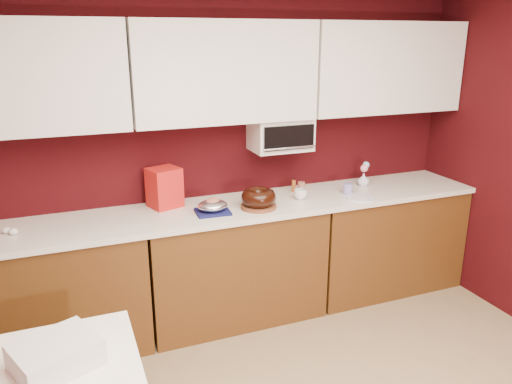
{
  "coord_description": "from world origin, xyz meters",
  "views": [
    {
      "loc": [
        -1.12,
        -1.34,
        2.09
      ],
      "look_at": [
        0.14,
        1.84,
        1.02
      ],
      "focal_mm": 35.0,
      "sensor_mm": 36.0,
      "label": 1
    }
  ],
  "objects": [
    {
      "name": "wall_back",
      "position": [
        0.0,
        2.25,
        1.25
      ],
      "size": [
        4.0,
        0.02,
        2.5
      ],
      "primitive_type": "cube",
      "color": "#340709",
      "rests_on": "floor"
    },
    {
      "name": "base_cabinet_left",
      "position": [
        -1.33,
        1.94,
        0.43
      ],
      "size": [
        1.31,
        0.58,
        0.86
      ],
      "primitive_type": "cube",
      "color": "#553111",
      "rests_on": "floor"
    },
    {
      "name": "base_cabinet_center",
      "position": [
        0.0,
        1.94,
        0.43
      ],
      "size": [
        1.31,
        0.58,
        0.86
      ],
      "primitive_type": "cube",
      "color": "#553111",
      "rests_on": "floor"
    },
    {
      "name": "base_cabinet_right",
      "position": [
        1.33,
        1.94,
        0.43
      ],
      "size": [
        1.31,
        0.58,
        0.86
      ],
      "primitive_type": "cube",
      "color": "#553111",
      "rests_on": "floor"
    },
    {
      "name": "countertop",
      "position": [
        0.0,
        1.94,
        0.88
      ],
      "size": [
        4.0,
        0.62,
        0.04
      ],
      "primitive_type": "cube",
      "color": "silver",
      "rests_on": "base_cabinet_center"
    },
    {
      "name": "upper_cabinet_left",
      "position": [
        -1.33,
        2.08,
        1.85
      ],
      "size": [
        1.31,
        0.33,
        0.7
      ],
      "primitive_type": "cube",
      "color": "white",
      "rests_on": "wall_back"
    },
    {
      "name": "upper_cabinet_center",
      "position": [
        0.0,
        2.08,
        1.85
      ],
      "size": [
        1.31,
        0.33,
        0.7
      ],
      "primitive_type": "cube",
      "color": "white",
      "rests_on": "wall_back"
    },
    {
      "name": "upper_cabinet_right",
      "position": [
        1.33,
        2.08,
        1.85
      ],
      "size": [
        1.31,
        0.33,
        0.7
      ],
      "primitive_type": "cube",
      "color": "white",
      "rests_on": "wall_back"
    },
    {
      "name": "toaster_oven",
      "position": [
        0.45,
        2.1,
        1.38
      ],
      "size": [
        0.45,
        0.3,
        0.25
      ],
      "primitive_type": "cube",
      "color": "white",
      "rests_on": "upper_cabinet_center"
    },
    {
      "name": "toaster_oven_door",
      "position": [
        0.45,
        1.94,
        1.38
      ],
      "size": [
        0.4,
        0.02,
        0.18
      ],
      "primitive_type": "cube",
      "color": "black",
      "rests_on": "toaster_oven"
    },
    {
      "name": "toaster_oven_handle",
      "position": [
        0.45,
        1.93,
        1.3
      ],
      "size": [
        0.42,
        0.02,
        0.02
      ],
      "primitive_type": "cylinder",
      "rotation": [
        0.0,
        1.57,
        0.0
      ],
      "color": "silver",
      "rests_on": "toaster_oven"
    },
    {
      "name": "cake_base",
      "position": [
        0.16,
        1.83,
        0.91
      ],
      "size": [
        0.28,
        0.28,
        0.02
      ],
      "primitive_type": "cylinder",
      "rotation": [
        0.0,
        0.0,
        -0.06
      ],
      "color": "brown",
      "rests_on": "countertop"
    },
    {
      "name": "bundt_cake",
      "position": [
        0.16,
        1.83,
        0.98
      ],
      "size": [
        0.3,
        0.3,
        0.1
      ],
      "primitive_type": "torus",
      "rotation": [
        0.0,
        0.0,
        0.23
      ],
      "color": "black",
      "rests_on": "cake_base"
    },
    {
      "name": "navy_towel",
      "position": [
        -0.18,
        1.85,
        0.91
      ],
      "size": [
        0.25,
        0.21,
        0.02
      ],
      "primitive_type": "cube",
      "rotation": [
        0.0,
        0.0,
        -0.07
      ],
      "color": "#13164A",
      "rests_on": "countertop"
    },
    {
      "name": "foil_ham_nest",
      "position": [
        -0.18,
        1.85,
        0.96
      ],
      "size": [
        0.27,
        0.25,
        0.08
      ],
      "primitive_type": "ellipsoid",
      "rotation": [
        0.0,
        0.0,
        0.41
      ],
      "color": "white",
      "rests_on": "navy_towel"
    },
    {
      "name": "roasted_ham",
      "position": [
        -0.18,
        1.85,
        0.98
      ],
      "size": [
        0.13,
        0.12,
        0.07
      ],
      "primitive_type": "ellipsoid",
      "rotation": [
        0.0,
        0.0,
        -0.37
      ],
      "color": "#BD6B56",
      "rests_on": "foil_ham_nest"
    },
    {
      "name": "pandoro_box",
      "position": [
        -0.46,
        2.11,
        1.04
      ],
      "size": [
        0.26,
        0.25,
        0.29
      ],
      "primitive_type": "cube",
      "rotation": [
        0.0,
        0.0,
        0.32
      ],
      "color": "#AA0B1E",
      "rests_on": "countertop"
    },
    {
      "name": "dark_pan",
      "position": [
        0.3,
        2.1,
        0.92
      ],
      "size": [
        0.19,
        0.19,
        0.03
      ],
      "primitive_type": "cylinder",
      "rotation": [
        0.0,
        0.0,
        0.07
      ],
      "color": "black",
      "rests_on": "countertop"
    },
    {
      "name": "coffee_mug",
      "position": [
        0.53,
        1.9,
        0.95
      ],
      "size": [
        0.12,
        0.12,
        0.1
      ],
      "primitive_type": "imported",
      "rotation": [
        0.0,
        0.0,
        0.79
      ],
      "color": "silver",
      "rests_on": "countertop"
    },
    {
      "name": "blue_jar",
      "position": [
        0.94,
        1.88,
        0.94
      ],
      "size": [
        0.08,
        0.08,
        0.09
      ],
      "primitive_type": "cylinder",
      "rotation": [
        0.0,
        0.0,
        -0.1
      ],
      "color": "navy",
      "rests_on": "countertop"
    },
    {
      "name": "flower_vase",
      "position": [
        1.18,
        2.04,
        0.96
      ],
      "size": [
        0.09,
        0.09,
        0.12
      ],
      "primitive_type": "imported",
      "rotation": [
        0.0,
        0.0,
        0.22
      ],
      "color": "silver",
      "rests_on": "countertop"
    },
    {
      "name": "flower_pink",
      "position": [
        1.18,
        2.04,
        1.05
      ],
      "size": [
        0.06,
        0.06,
        0.06
      ],
      "primitive_type": "sphere",
      "color": "pink",
      "rests_on": "flower_vase"
    },
    {
      "name": "flower_blue",
      "position": [
        1.21,
        2.06,
        1.07
      ],
      "size": [
        0.05,
        0.05,
        0.05
      ],
      "primitive_type": "sphere",
      "color": "#8FC6E5",
      "rests_on": "flower_vase"
    },
    {
      "name": "china_plate",
      "position": [
        0.97,
        1.74,
        0.91
      ],
      "size": [
        0.23,
        0.23,
        0.01
      ],
      "primitive_type": "cylinder",
      "rotation": [
        0.0,
        0.0,
        -0.07
      ],
      "color": "white",
      "rests_on": "countertop"
    },
    {
      "name": "amber_bottle",
      "position": [
        0.57,
        2.09,
        0.95
      ],
      "size": [
        0.03,
        0.03,
        0.1
      ],
      "primitive_type": "cylinder",
      "rotation": [
        0.0,
        0.0,
        -0.07
      ],
      "color": "#994D1B",
      "rests_on": "countertop"
    },
    {
      "name": "paper_cup",
      "position": [
        0.61,
        2.05,
        0.94
      ],
      "size": [
        0.08,
        0.08,
        0.09
      ],
      "primitive_type": "cylinder",
      "rotation": [
        0.0,
        0.0,
        0.42
      ],
      "color": "#945A43",
      "rests_on": "countertop"
    },
    {
      "name": "egg_left",
      "position": [
        -1.46,
        1.92,
        0.92
      ],
      "size": [
        0.06,
        0.05,
        0.04
      ],
      "primitive_type": "ellipsoid",
      "rotation": [
        0.0,
        0.0,
        -0.09
      ],
      "color": "silver",
      "rests_on": "countertop"
    },
    {
      "name": "egg_right",
      "position": [
        -1.5,
        1.96,
        0.92
      ],
      "size": [
        0.06,
        0.05,
        0.04
      ],
      "primitive_type": "ellipsoid",
      "rotation": [
        0.0,
        0.0,
        -0.12
      ],
      "color": "silver",
      "rests_on": "countertop"
    },
    {
      "name": "newspaper_stack",
      "position": [
        -1.24,
        0.65,
        0.81
      ],
      "size": [
        0.41,
        0.38,
        0.12
      ],
      "primitive_type": "cube",
      "rotation": [
        0.0,
        0.0,
        0.4
      ],
      "color": "white",
      "rests_on": "dining_table"
    }
  ]
}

